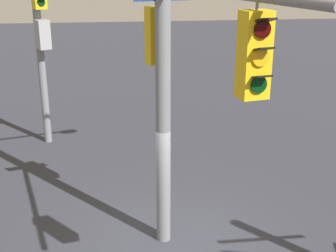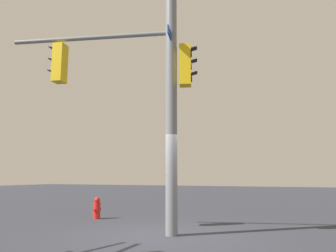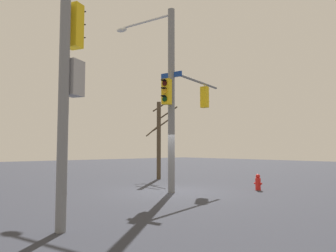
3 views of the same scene
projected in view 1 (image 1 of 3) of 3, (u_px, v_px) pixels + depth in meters
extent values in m
plane|color=#2E3039|center=(172.00, 242.00, 9.90)|extent=(80.00, 80.00, 0.00)
cylinder|color=slate|center=(163.00, 53.00, 8.70)|extent=(0.30, 0.30, 8.13)
cube|color=yellow|center=(254.00, 55.00, 5.76)|extent=(0.41, 0.36, 1.10)
cylinder|color=#2F0403|center=(262.00, 29.00, 5.50)|extent=(0.22, 0.07, 0.22)
cube|color=black|center=(266.00, 20.00, 5.39)|extent=(0.24, 0.20, 0.06)
cylinder|color=#F2A814|center=(261.00, 58.00, 5.61)|extent=(0.22, 0.07, 0.22)
cube|color=black|center=(264.00, 49.00, 5.51)|extent=(0.24, 0.20, 0.06)
cylinder|color=black|center=(259.00, 85.00, 5.73)|extent=(0.22, 0.07, 0.22)
cube|color=black|center=(262.00, 77.00, 5.62)|extent=(0.24, 0.20, 0.06)
cylinder|color=slate|center=(257.00, 4.00, 5.55)|extent=(0.04, 0.04, 0.15)
cube|color=yellow|center=(156.00, 36.00, 8.93)|extent=(0.43, 0.39, 1.10)
cylinder|color=#2F0403|center=(152.00, 17.00, 8.96)|extent=(0.22, 0.09, 0.22)
cube|color=black|center=(151.00, 10.00, 8.98)|extent=(0.25, 0.22, 0.06)
cylinder|color=#F2A814|center=(153.00, 35.00, 9.07)|extent=(0.22, 0.09, 0.22)
cube|color=black|center=(151.00, 28.00, 9.10)|extent=(0.25, 0.22, 0.06)
cylinder|color=black|center=(153.00, 52.00, 9.18)|extent=(0.22, 0.09, 0.22)
cube|color=black|center=(151.00, 45.00, 9.21)|extent=(0.25, 0.22, 0.06)
cylinder|color=slate|center=(39.00, 38.00, 14.38)|extent=(0.24, 0.24, 6.92)
cube|color=#99999E|center=(43.00, 34.00, 14.06)|extent=(0.53, 0.57, 0.88)
cylinder|color=black|center=(41.00, 2.00, 13.61)|extent=(0.21, 0.12, 0.22)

